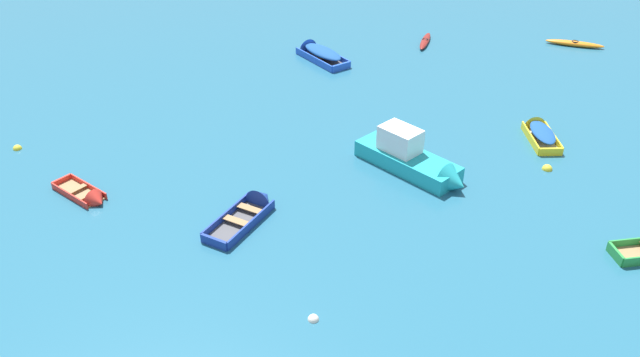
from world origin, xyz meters
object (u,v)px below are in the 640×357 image
kayak_orange_near_camera (575,44)px  kayak_maroon_cluster_inner (425,41)px  mooring_buoy_between_boats_left (313,320)px  rowboat_deep_blue_midfield_left (253,208)px  mooring_buoy_near_foreground (547,169)px  rowboat_blue_near_left (316,52)px  motor_launch_turquoise_foreground_center (414,160)px  mooring_buoy_far_field (18,149)px  rowboat_red_center (90,198)px  rowboat_yellow_back_row_center (539,131)px

kayak_orange_near_camera → kayak_maroon_cluster_inner: 9.13m
kayak_maroon_cluster_inner → mooring_buoy_between_boats_left: 24.99m
rowboat_deep_blue_midfield_left → mooring_buoy_near_foreground: bearing=5.9°
kayak_orange_near_camera → rowboat_blue_near_left: bearing=178.1°
motor_launch_turquoise_foreground_center → mooring_buoy_far_field: (-17.17, 4.46, -0.56)m
motor_launch_turquoise_foreground_center → rowboat_red_center: bearing=-178.8°
mooring_buoy_far_field → mooring_buoy_near_foreground: (22.89, -5.13, 0.00)m
rowboat_blue_near_left → rowboat_red_center: (-11.01, -13.68, -0.19)m
rowboat_red_center → mooring_buoy_far_field: size_ratio=6.74×
mooring_buoy_between_boats_left → rowboat_yellow_back_row_center: bearing=40.8°
motor_launch_turquoise_foreground_center → kayak_maroon_cluster_inner: (4.73, 14.68, -0.43)m
kayak_maroon_cluster_inner → mooring_buoy_near_foreground: 15.38m
rowboat_red_center → rowboat_yellow_back_row_center: bearing=7.1°
rowboat_deep_blue_midfield_left → kayak_maroon_cluster_inner: rowboat_deep_blue_midfield_left is taller
kayak_maroon_cluster_inner → rowboat_red_center: size_ratio=1.09×
rowboat_deep_blue_midfield_left → rowboat_yellow_back_row_center: bearing=17.2°
rowboat_deep_blue_midfield_left → mooring_buoy_between_boats_left: bearing=-76.3°
rowboat_deep_blue_midfield_left → kayak_maroon_cluster_inner: size_ratio=1.24×
kayak_orange_near_camera → rowboat_yellow_back_row_center: bearing=-123.6°
rowboat_blue_near_left → mooring_buoy_between_boats_left: 21.79m
rowboat_blue_near_left → kayak_maroon_cluster_inner: (7.02, 1.27, -0.19)m
rowboat_deep_blue_midfield_left → mooring_buoy_far_field: 12.10m
mooring_buoy_between_boats_left → motor_launch_turquoise_foreground_center: bearing=56.4°
mooring_buoy_far_field → mooring_buoy_near_foreground: mooring_buoy_near_foreground is taller
rowboat_deep_blue_midfield_left → rowboat_red_center: 6.59m
rowboat_red_center → mooring_buoy_near_foreground: (19.03, -0.39, -0.13)m
mooring_buoy_near_foreground → mooring_buoy_between_boats_left: 13.43m
motor_launch_turquoise_foreground_center → rowboat_red_center: size_ratio=1.95×
kayak_orange_near_camera → rowboat_red_center: 30.01m
rowboat_red_center → mooring_buoy_near_foreground: rowboat_red_center is taller
rowboat_red_center → mooring_buoy_far_field: rowboat_red_center is taller
mooring_buoy_far_field → mooring_buoy_between_boats_left: mooring_buoy_far_field is taller
rowboat_yellow_back_row_center → mooring_buoy_near_foreground: 3.01m
kayak_orange_near_camera → mooring_buoy_between_boats_left: 28.41m
kayak_maroon_cluster_inner → rowboat_red_center: 23.42m
rowboat_yellow_back_row_center → mooring_buoy_between_boats_left: 15.85m
kayak_orange_near_camera → kayak_maroon_cluster_inner: kayak_orange_near_camera is taller
rowboat_blue_near_left → mooring_buoy_far_field: (-14.87, -8.94, -0.32)m
motor_launch_turquoise_foreground_center → kayak_maroon_cluster_inner: size_ratio=1.79×
rowboat_yellow_back_row_center → mooring_buoy_far_field: 23.86m
rowboat_blue_near_left → rowboat_deep_blue_midfield_left: (-4.64, -15.38, -0.15)m
mooring_buoy_between_boats_left → rowboat_red_center: bearing=135.0°
rowboat_blue_near_left → rowboat_red_center: size_ratio=1.62×
motor_launch_turquoise_foreground_center → kayak_orange_near_camera: bearing=43.3°
kayak_orange_near_camera → mooring_buoy_between_boats_left: size_ratio=9.29×
rowboat_yellow_back_row_center → rowboat_deep_blue_midfield_left: 14.14m
motor_launch_turquoise_foreground_center → mooring_buoy_between_boats_left: motor_launch_turquoise_foreground_center is taller
rowboat_blue_near_left → motor_launch_turquoise_foreground_center: motor_launch_turquoise_foreground_center is taller
kayak_orange_near_camera → rowboat_red_center: rowboat_red_center is taller
rowboat_red_center → motor_launch_turquoise_foreground_center: bearing=1.2°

